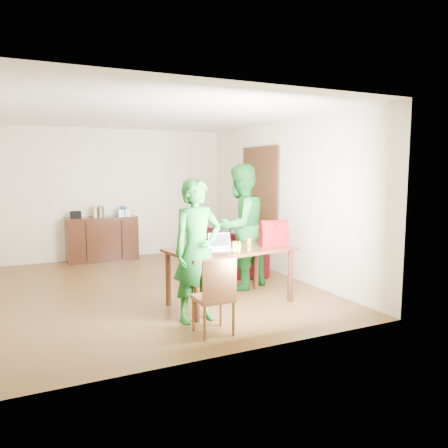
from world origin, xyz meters
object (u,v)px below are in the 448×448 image
person_near (197,251)px  bottle (249,243)px  person_far (240,227)px  chair (214,312)px  sofa (231,249)px  red_bag (274,236)px  table (230,255)px  laptop (221,247)px

person_near → bottle: (0.79, 0.14, 0.01)m
person_far → chair: bearing=32.8°
sofa → chair: bearing=165.3°
person_near → person_far: bearing=37.9°
red_bag → sofa: (0.43, 2.23, -0.60)m
chair → bottle: 1.20m
table → sofa: table is taller
chair → laptop: size_ratio=2.62×
sofa → person_near: bearing=160.9°
laptop → sofa: size_ratio=0.15×
person_near → sofa: 3.16m
table → person_near: (-0.67, -0.45, 0.19)m
table → chair: (-0.68, -0.94, -0.43)m
table → red_bag: bearing=-17.5°
chair → laptop: laptop is taller
table → bottle: 0.39m
chair → table: bearing=54.3°
person_near → person_far: 1.63m
chair → sofa: chair is taller
person_near → bottle: size_ratio=8.81×
bottle → laptop: bearing=142.0°
table → red_bag: (0.63, -0.11, 0.24)m
laptop → red_bag: 0.82m
table → red_bag: 0.69m
table → person_far: (0.51, 0.67, 0.29)m
sofa → bottle: bearing=173.6°
chair → sofa: size_ratio=0.39×
laptop → bottle: laptop is taller
person_near → laptop: 0.62m
chair → person_near: bearing=89.5°
chair → red_bag: size_ratio=2.32×
table → red_bag: size_ratio=4.66×
person_near → red_bag: bearing=9.2°
bottle → red_bag: size_ratio=0.52×
laptop → red_bag: bearing=12.7°
chair → bottle: bearing=38.4°
person_far → sofa: person_far is taller
chair → red_bag: bearing=32.5°
sofa → person_far: bearing=173.9°
table → sofa: bearing=55.4°
person_far → laptop: person_far is taller
person_far → red_bag: bearing=78.2°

